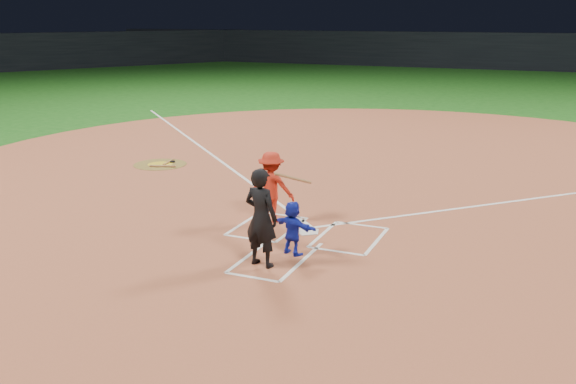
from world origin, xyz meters
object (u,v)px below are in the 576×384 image
at_px(on_deck_circle, 160,164).
at_px(umpire, 261,218).
at_px(catcher, 293,228).
at_px(batter_at_plate, 271,187).
at_px(home_plate, 307,231).

bearing_deg(on_deck_circle, umpire, -44.22).
height_order(catcher, batter_at_plate, batter_at_plate).
bearing_deg(batter_at_plate, catcher, -54.25).
distance_m(home_plate, catcher, 1.51).
bearing_deg(on_deck_circle, home_plate, -32.56).
height_order(umpire, batter_at_plate, umpire).
height_order(on_deck_circle, umpire, umpire).
bearing_deg(catcher, batter_at_plate, -35.17).
distance_m(on_deck_circle, catcher, 9.08).
bearing_deg(home_plate, catcher, 99.07).
bearing_deg(home_plate, on_deck_circle, -32.56).
bearing_deg(catcher, home_plate, -61.86).
height_order(home_plate, batter_at_plate, batter_at_plate).
bearing_deg(home_plate, batter_at_plate, -19.26).
relative_size(catcher, batter_at_plate, 0.67).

